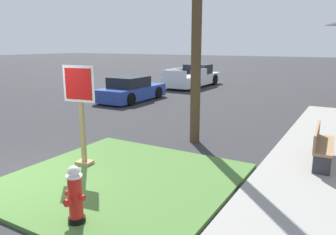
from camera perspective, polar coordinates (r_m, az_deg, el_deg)
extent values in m
plane|color=#2B2B2D|center=(7.89, -26.57, -9.92)|extent=(160.00, 160.00, 0.00)
cube|color=#477033|center=(7.11, -8.31, -10.77)|extent=(4.53, 4.54, 0.08)
cube|color=gray|center=(9.14, 24.70, -6.33)|extent=(2.20, 14.39, 0.12)
cylinder|color=black|center=(5.64, -15.63, -16.76)|extent=(0.28, 0.27, 0.08)
cylinder|color=red|center=(5.47, -15.87, -13.28)|extent=(0.22, 0.22, 0.68)
cylinder|color=silver|center=(5.33, -16.10, -9.83)|extent=(0.25, 0.25, 0.03)
sphere|color=silver|center=(5.30, -16.15, -9.08)|extent=(0.19, 0.19, 0.19)
cube|color=silver|center=(5.27, -16.20, -8.37)|extent=(0.04, 0.04, 0.04)
cylinder|color=red|center=(5.56, -17.00, -12.54)|extent=(0.08, 0.09, 0.09)
cylinder|color=red|center=(5.36, -14.74, -13.38)|extent=(0.08, 0.09, 0.09)
cylinder|color=red|center=(5.38, -17.11, -14.01)|extent=(0.12, 0.09, 0.12)
cube|color=#A3845B|center=(7.73, -14.79, -0.05)|extent=(0.10, 0.10, 2.25)
cube|color=#A3845B|center=(8.03, -14.36, -7.63)|extent=(0.40, 0.33, 0.08)
cube|color=white|center=(7.56, -15.36, 5.69)|extent=(0.81, 0.13, 0.82)
cube|color=red|center=(7.55, -15.42, 5.67)|extent=(0.69, 0.11, 0.70)
cylinder|color=black|center=(9.10, -9.07, -5.71)|extent=(0.70, 0.70, 0.02)
cube|color=#233D93|center=(17.09, -6.39, 4.35)|extent=(1.80, 4.07, 0.64)
cube|color=black|center=(16.85, -6.84, 6.14)|extent=(1.53, 1.88, 0.56)
cylinder|color=black|center=(18.59, -6.19, 4.71)|extent=(0.23, 0.62, 0.62)
cylinder|color=black|center=(17.68, -1.81, 4.37)|extent=(0.23, 0.62, 0.62)
cylinder|color=black|center=(16.63, -11.23, 3.61)|extent=(0.23, 0.62, 0.62)
cylinder|color=black|center=(15.62, -6.60, 3.20)|extent=(0.23, 0.62, 0.62)
sphere|color=white|center=(18.99, -4.19, 5.40)|extent=(0.14, 0.14, 0.14)
sphere|color=red|center=(15.87, -12.14, 3.73)|extent=(0.12, 0.12, 0.12)
sphere|color=white|center=(18.43, -1.45, 5.21)|extent=(0.14, 0.14, 0.14)
sphere|color=red|center=(15.20, -9.16, 3.47)|extent=(0.12, 0.12, 0.12)
cube|color=silver|center=(22.79, 4.39, 6.68)|extent=(1.91, 5.53, 0.68)
cube|color=black|center=(23.43, 5.25, 8.40)|extent=(1.68, 1.44, 0.68)
cube|color=silver|center=(22.30, 1.21, 8.03)|extent=(0.10, 2.32, 0.44)
cube|color=silver|center=(21.49, 5.46, 7.80)|extent=(0.10, 2.32, 0.44)
cube|color=silver|center=(20.34, 1.05, 7.59)|extent=(1.71, 0.10, 0.44)
cylinder|color=black|center=(24.68, 4.20, 6.86)|extent=(0.26, 0.76, 0.76)
cylinder|color=black|center=(23.95, 8.06, 6.59)|extent=(0.26, 0.76, 0.76)
cylinder|color=black|center=(21.76, 0.34, 6.12)|extent=(0.26, 0.76, 0.76)
cylinder|color=black|center=(20.94, 4.60, 5.82)|extent=(0.26, 0.76, 0.76)
cube|color=#93704C|center=(8.43, 25.65, -4.38)|extent=(0.48, 1.73, 0.06)
cube|color=#93704C|center=(8.38, 24.57, -2.81)|extent=(0.13, 1.71, 0.38)
cube|color=#2D2D33|center=(7.76, 25.25, -7.58)|extent=(0.36, 0.08, 0.41)
cube|color=#2D2D33|center=(9.24, 25.70, -4.49)|extent=(0.36, 0.08, 0.41)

